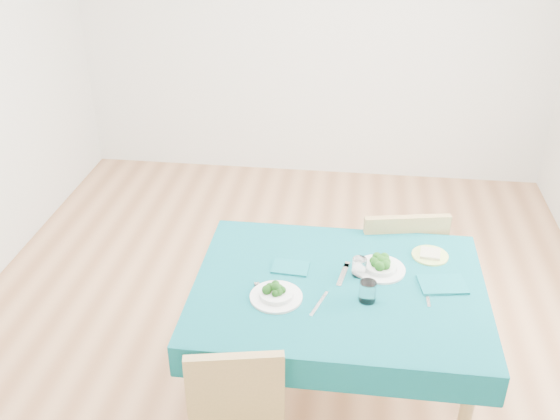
# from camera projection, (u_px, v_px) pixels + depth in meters

# --- Properties ---
(room_shell) EXTENTS (4.02, 4.52, 2.73)m
(room_shell) POSITION_uv_depth(u_px,v_px,m) (280.00, 124.00, 3.12)
(room_shell) COLOR #95623E
(room_shell) RESTS_ON ground
(table) EXTENTS (1.36, 1.04, 0.76)m
(table) POSITION_uv_depth(u_px,v_px,m) (336.00, 346.00, 3.12)
(table) COLOR #074D55
(table) RESTS_ON ground
(chair_far) EXTENTS (0.55, 0.59, 1.16)m
(chair_far) POSITION_uv_depth(u_px,v_px,m) (394.00, 238.00, 3.62)
(chair_far) COLOR olive
(chair_far) RESTS_ON ground
(bowl_near) EXTENTS (0.24, 0.24, 0.07)m
(bowl_near) POSITION_uv_depth(u_px,v_px,m) (276.00, 291.00, 2.83)
(bowl_near) COLOR white
(bowl_near) RESTS_ON table
(bowl_far) EXTENTS (0.25, 0.25, 0.07)m
(bowl_far) POSITION_uv_depth(u_px,v_px,m) (381.00, 264.00, 3.02)
(bowl_far) COLOR white
(bowl_far) RESTS_ON table
(fork_near) EXTENTS (0.08, 0.19, 0.00)m
(fork_near) POSITION_uv_depth(u_px,v_px,m) (260.00, 297.00, 2.85)
(fork_near) COLOR silver
(fork_near) RESTS_ON table
(knife_near) EXTENTS (0.08, 0.19, 0.00)m
(knife_near) POSITION_uv_depth(u_px,v_px,m) (319.00, 303.00, 2.81)
(knife_near) COLOR silver
(knife_near) RESTS_ON table
(fork_far) EXTENTS (0.06, 0.19, 0.00)m
(fork_far) POSITION_uv_depth(u_px,v_px,m) (343.00, 275.00, 3.00)
(fork_far) COLOR silver
(fork_far) RESTS_ON table
(knife_far) EXTENTS (0.02, 0.20, 0.00)m
(knife_far) POSITION_uv_depth(u_px,v_px,m) (427.00, 294.00, 2.87)
(knife_far) COLOR silver
(knife_far) RESTS_ON table
(napkin_near) EXTENTS (0.18, 0.14, 0.01)m
(napkin_near) POSITION_uv_depth(u_px,v_px,m) (291.00, 267.00, 3.05)
(napkin_near) COLOR #0B565E
(napkin_near) RESTS_ON table
(napkin_far) EXTENTS (0.24, 0.18, 0.01)m
(napkin_far) POSITION_uv_depth(u_px,v_px,m) (443.00, 285.00, 2.92)
(napkin_far) COLOR #0B565E
(napkin_far) RESTS_ON table
(tumbler_center) EXTENTS (0.07, 0.07, 0.09)m
(tumbler_center) POSITION_uv_depth(u_px,v_px,m) (359.00, 267.00, 2.98)
(tumbler_center) COLOR white
(tumbler_center) RESTS_ON table
(tumbler_side) EXTENTS (0.08, 0.08, 0.10)m
(tumbler_side) POSITION_uv_depth(u_px,v_px,m) (368.00, 292.00, 2.81)
(tumbler_side) COLOR white
(tumbler_side) RESTS_ON table
(side_plate) EXTENTS (0.18, 0.18, 0.01)m
(side_plate) POSITION_uv_depth(u_px,v_px,m) (430.00, 255.00, 3.14)
(side_plate) COLOR #C3DF6D
(side_plate) RESTS_ON table
(bread_slice) EXTENTS (0.11, 0.11, 0.01)m
(bread_slice) POSITION_uv_depth(u_px,v_px,m) (430.00, 253.00, 3.13)
(bread_slice) COLOR beige
(bread_slice) RESTS_ON side_plate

